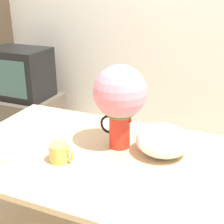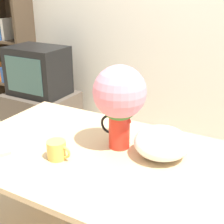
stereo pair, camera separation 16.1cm
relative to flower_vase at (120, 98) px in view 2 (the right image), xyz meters
name	(u,v)px [view 2 (the right image)]	position (x,y,z in m)	size (l,w,h in m)	color
wall_back	(189,16)	(-0.09, 1.44, 0.28)	(8.00, 0.05, 2.60)	silver
table	(94,167)	(-0.09, -0.11, -0.37)	(1.43, 0.91, 0.75)	tan
flower_vase	(120,98)	(0.00, 0.00, 0.00)	(0.27, 0.27, 0.44)	red
coffee_mug	(57,150)	(-0.21, -0.26, -0.23)	(0.13, 0.09, 0.09)	gold
white_bowl	(162,143)	(0.23, 0.01, -0.20)	(0.28, 0.28, 0.15)	white
tv_stand	(43,118)	(-1.38, 0.93, -0.75)	(0.66, 0.52, 0.54)	#4C4238
tv_set	(38,71)	(-1.38, 0.93, -0.25)	(0.55, 0.40, 0.47)	black
bookshelf	(12,46)	(-2.06, 1.29, -0.14)	(0.46, 0.30, 1.67)	#423323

